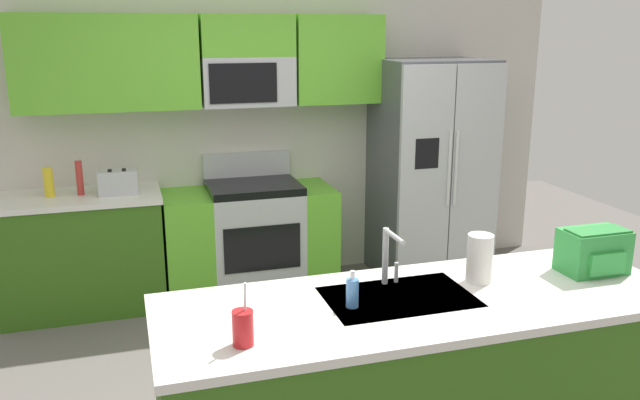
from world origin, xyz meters
TOP-DOWN VIEW (x-y plane):
  - ground_plane at (0.00, 0.00)m, footprint 9.00×9.00m
  - kitchen_wall_unit at (-0.14, 2.08)m, footprint 5.20×0.43m
  - back_counter at (-1.47, 1.80)m, footprint 1.19×0.63m
  - range_oven at (-0.18, 1.80)m, footprint 1.36×0.61m
  - refrigerator at (1.38, 1.73)m, footprint 0.90×0.76m
  - island_counter at (0.15, -0.68)m, footprint 2.44×0.84m
  - toaster at (-1.17, 1.75)m, footprint 0.28×0.16m
  - pepper_mill at (-1.44, 1.80)m, footprint 0.05×0.05m
  - bottle_yellow at (-1.66, 1.82)m, footprint 0.07×0.07m
  - sink_faucet at (0.05, -0.49)m, footprint 0.08×0.21m
  - drink_cup_red at (-0.72, -0.89)m, footprint 0.08×0.08m
  - soap_dispenser at (-0.19, -0.67)m, footprint 0.06×0.06m
  - paper_towel_roll at (0.49, -0.57)m, footprint 0.12×0.12m
  - backpack at (1.11, -0.63)m, footprint 0.32×0.22m

SIDE VIEW (x-z plane):
  - ground_plane at x=0.00m, z-range 0.00..0.00m
  - range_oven at x=-0.18m, z-range -0.11..0.99m
  - back_counter at x=-1.47m, z-range 0.00..0.90m
  - island_counter at x=0.15m, z-range 0.00..0.90m
  - refrigerator at x=1.38m, z-range 0.00..1.85m
  - soap_dispenser at x=-0.19m, z-range 0.88..1.05m
  - drink_cup_red at x=-0.72m, z-range 0.84..1.11m
  - toaster at x=-1.17m, z-range 0.90..1.08m
  - bottle_yellow at x=-1.66m, z-range 0.90..1.11m
  - backpack at x=1.11m, z-range 0.90..1.13m
  - paper_towel_roll at x=0.49m, z-range 0.90..1.14m
  - pepper_mill at x=-1.44m, z-range 0.90..1.16m
  - sink_faucet at x=0.05m, z-range 0.93..1.21m
  - kitchen_wall_unit at x=-0.14m, z-range 0.17..2.77m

